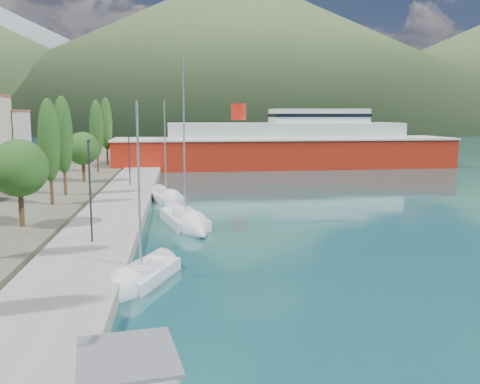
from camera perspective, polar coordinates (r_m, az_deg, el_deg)
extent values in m
plane|color=#154B4D|center=(139.21, -4.95, 4.85)|extent=(1400.00, 1400.00, 0.00)
cube|color=gray|center=(45.91, -12.97, -1.86)|extent=(5.00, 88.00, 0.80)
cone|color=gray|center=(708.63, 0.36, 14.94)|extent=(760.00, 760.00, 180.00)
cone|color=#455A32|center=(424.05, -0.54, 14.98)|extent=(480.00, 480.00, 115.00)
cylinder|color=#47301E|center=(39.54, -22.29, -1.65)|extent=(0.36, 0.36, 2.45)
sphere|color=#244E1A|center=(39.18, -22.51, 2.38)|extent=(3.92, 3.92, 3.92)
cylinder|color=#47301E|center=(48.05, -19.43, -0.12)|extent=(0.30, 0.30, 1.97)
ellipsoid|color=#244E1A|center=(47.63, -19.70, 5.21)|extent=(1.80, 1.80, 6.99)
cylinder|color=#47301E|center=(53.34, -18.14, 0.78)|extent=(0.30, 0.30, 2.06)
ellipsoid|color=#244E1A|center=(52.96, -18.37, 5.79)|extent=(1.80, 1.80, 7.29)
cylinder|color=#47301E|center=(63.11, -16.33, 2.09)|extent=(0.36, 0.36, 2.32)
sphere|color=#244E1A|center=(62.89, -16.43, 4.49)|extent=(3.72, 3.72, 3.72)
cylinder|color=#47301E|center=(73.74, -14.92, 2.91)|extent=(0.30, 0.30, 2.09)
ellipsoid|color=#244E1A|center=(73.46, -15.06, 6.60)|extent=(1.80, 1.80, 7.41)
cylinder|color=#47301E|center=(83.28, -13.96, 3.57)|extent=(0.30, 0.30, 2.22)
ellipsoid|color=#244E1A|center=(83.04, -14.08, 7.04)|extent=(1.80, 1.80, 7.86)
cylinder|color=#2D2D33|center=(32.63, -15.69, 0.00)|extent=(0.12, 0.12, 6.00)
cube|color=#2D2D33|center=(32.60, -15.83, 5.29)|extent=(0.15, 0.50, 0.12)
cylinder|color=#2D2D33|center=(57.67, -11.72, 3.63)|extent=(0.12, 0.12, 6.00)
cube|color=#2D2D33|center=(57.76, -11.78, 6.61)|extent=(0.15, 0.50, 0.12)
cube|color=slate|center=(13.64, -11.96, -16.74)|extent=(2.76, 3.12, 0.10)
cube|color=silver|center=(27.78, -10.17, -8.82)|extent=(3.70, 5.35, 0.79)
cube|color=silver|center=(27.34, -10.50, -7.95)|extent=(1.86, 2.29, 0.31)
cylinder|color=silver|center=(26.50, -10.73, 0.49)|extent=(0.12, 0.12, 8.37)
cone|color=silver|center=(25.09, -13.30, -10.80)|extent=(2.73, 2.89, 2.03)
cube|color=silver|center=(41.22, -6.00, -3.03)|extent=(3.90, 7.19, 0.96)
cube|color=silver|center=(40.66, -5.87, -2.26)|extent=(2.04, 2.98, 0.37)
cylinder|color=silver|center=(40.01, -5.99, 5.81)|extent=(0.12, 0.12, 11.75)
cone|color=silver|center=(37.08, -4.44, -4.29)|extent=(3.10, 3.64, 2.46)
cube|color=silver|center=(52.56, -7.98, -0.62)|extent=(3.63, 5.62, 0.89)
cube|color=silver|center=(52.14, -7.90, -0.03)|extent=(1.89, 2.38, 0.35)
cylinder|color=silver|center=(51.70, -7.99, 4.69)|extent=(0.12, 0.12, 8.90)
cone|color=silver|center=(49.39, -7.00, -1.18)|extent=(2.86, 2.96, 2.28)
cube|color=#B31F0F|center=(84.60, 4.72, 3.99)|extent=(52.70, 12.04, 5.07)
cube|color=silver|center=(84.45, 4.75, 5.70)|extent=(53.08, 12.37, 0.27)
cube|color=silver|center=(84.41, 4.75, 6.44)|extent=(36.40, 9.83, 2.71)
cube|color=silver|center=(85.71, 8.35, 8.04)|extent=(14.84, 7.06, 2.17)
cylinder|color=#B31F0F|center=(83.10, -0.15, 8.56)|extent=(2.35, 2.35, 2.53)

